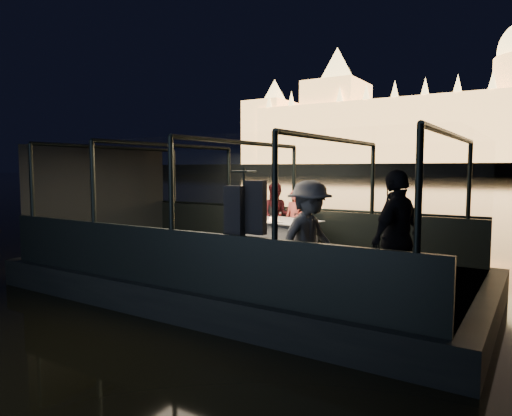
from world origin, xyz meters
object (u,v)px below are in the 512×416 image
Objects in this scene: passenger_dark at (397,243)px; person_man_maroon at (277,216)px; dining_table_central at (281,238)px; wine_bottle at (247,213)px; chair_port_right at (299,233)px; coat_stand at (244,233)px; person_woman_coral at (295,217)px; passenger_stripe at (309,238)px; chair_port_left at (264,230)px.

person_man_maroon is at bearing -115.27° from passenger_dark.
dining_table_central is 4.69× the size of wine_bottle.
person_man_maroon reaches higher than chair_port_right.
coat_stand reaches higher than person_woman_coral.
person_woman_coral is at bearing 94.56° from dining_table_central.
passenger_stripe is at bearing -58.28° from person_woman_coral.
passenger_stripe is at bearing 21.37° from coat_stand.
chair_port_right reaches higher than dining_table_central.
chair_port_left is 0.73× the size of person_woman_coral.
coat_stand reaches higher than dining_table_central.
chair_port_left is at bearing -146.30° from person_man_maroon.
passenger_dark is at bearing 15.54° from coat_stand.
person_woman_coral is at bearing -119.36° from passenger_dark.
person_man_maroon is at bearing 86.00° from wine_bottle.
passenger_dark reaches higher than person_man_maroon.
passenger_dark reaches higher than passenger_stripe.
wine_bottle is at bearing -75.60° from chair_port_left.
chair_port_left is at bearing 96.21° from wine_bottle.
coat_stand is 3.66m from person_woman_coral.
chair_port_left is 3.86m from passenger_stripe.
dining_table_central is at bearing -24.87° from chair_port_left.
person_woman_coral is 3.69m from passenger_stripe.
passenger_dark is at bearing -36.85° from chair_port_right.
coat_stand is at bearing 125.28° from passenger_stripe.
dining_table_central is 1.73× the size of chair_port_right.
dining_table_central is at bearing -78.26° from person_man_maroon.
passenger_dark is (2.79, -2.69, 0.40)m from chair_port_right.
chair_port_left is at bearing -155.68° from person_woman_coral.
wine_bottle is (-3.56, 1.84, 0.06)m from passenger_dark.
person_woman_coral is at bearing 44.37° from passenger_stripe.
chair_port_right is at bearing 43.34° from passenger_stripe.
chair_port_right is 1.23m from wine_bottle.
passenger_stripe is at bearing -77.93° from person_man_maroon.
person_man_maroon reaches higher than chair_port_left.
chair_port_left is (-0.69, 0.45, 0.06)m from dining_table_central.
dining_table_central is 0.87× the size of passenger_stripe.
wine_bottle is at bearing -146.87° from dining_table_central.
passenger_dark is at bearing -28.18° from chair_port_left.
person_woman_coral is (-0.06, 0.72, 0.36)m from dining_table_central.
wine_bottle reaches higher than chair_port_right.
chair_port_left is 0.44m from person_man_maroon.
dining_table_central is 0.79× the size of coat_stand.
person_man_maroon is (-0.46, 0.00, 0.00)m from person_woman_coral.
person_woman_coral is 0.82× the size of passenger_stripe.
passenger_stripe is 0.92× the size of passenger_dark.
chair_port_right is at bearing 69.16° from dining_table_central.
coat_stand reaches higher than passenger_dark.
chair_port_left is 1.18× the size of chair_port_right.
person_woman_coral is 0.91× the size of person_man_maroon.
person_woman_coral reaches higher than chair_port_right.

